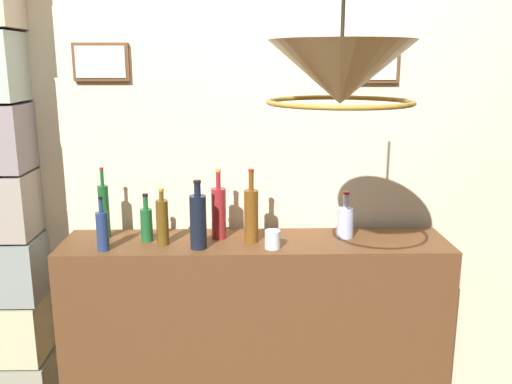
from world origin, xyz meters
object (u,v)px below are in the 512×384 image
object	(u,v)px
liquor_bottle_scotch	(104,210)
glass_tumbler_rocks	(273,239)
liquor_bottle_amaro	(345,221)
liquor_bottle_bourbon	(162,221)
liquor_bottle_tequila	(146,223)
liquor_bottle_whiskey	(198,221)
liquor_bottle_vodka	(219,212)
pendant_lamp	(341,74)
liquor_bottle_port	(251,214)
liquor_bottle_rum	(102,230)

from	to	relation	value
liquor_bottle_scotch	glass_tumbler_rocks	distance (m)	0.82
liquor_bottle_amaro	liquor_bottle_bourbon	bearing A→B (deg)	-174.23
liquor_bottle_tequila	liquor_bottle_whiskey	xyz separation A→B (m)	(0.25, -0.11, 0.04)
liquor_bottle_vodka	liquor_bottle_whiskey	distance (m)	0.17
liquor_bottle_whiskey	glass_tumbler_rocks	xyz separation A→B (m)	(0.34, -0.01, -0.09)
liquor_bottle_whiskey	pendant_lamp	distance (m)	1.06
glass_tumbler_rocks	liquor_bottle_port	bearing A→B (deg)	134.68
pendant_lamp	liquor_bottle_tequila	bearing A→B (deg)	135.08
liquor_bottle_vodka	pendant_lamp	world-z (taller)	pendant_lamp
liquor_bottle_vodka	glass_tumbler_rocks	distance (m)	0.31
liquor_bottle_amaro	liquor_bottle_scotch	distance (m)	1.16
liquor_bottle_scotch	pendant_lamp	size ratio (longest dim) A/B	0.61
liquor_bottle_vodka	glass_tumbler_rocks	size ratio (longest dim) A/B	3.99
liquor_bottle_amaro	pendant_lamp	distance (m)	1.08
liquor_bottle_whiskey	liquor_bottle_rum	distance (m)	0.43
liquor_bottle_bourbon	pendant_lamp	world-z (taller)	pendant_lamp
liquor_bottle_rum	liquor_bottle_amaro	bearing A→B (deg)	8.34
pendant_lamp	liquor_bottle_rum	bearing A→B (deg)	146.09
liquor_bottle_bourbon	pendant_lamp	size ratio (longest dim) A/B	0.48
liquor_bottle_vodka	liquor_bottle_port	size ratio (longest dim) A/B	0.96
liquor_bottle_tequila	liquor_bottle_bourbon	size ratio (longest dim) A/B	0.86
liquor_bottle_tequila	liquor_bottle_rum	size ratio (longest dim) A/B	0.92
liquor_bottle_whiskey	liquor_bottle_port	xyz separation A→B (m)	(0.24, 0.09, 0.00)
liquor_bottle_port	liquor_bottle_bourbon	bearing A→B (deg)	-175.95
liquor_bottle_tequila	liquor_bottle_amaro	world-z (taller)	liquor_bottle_tequila
liquor_bottle_whiskey	liquor_bottle_vodka	bearing A→B (deg)	59.63
liquor_bottle_whiskey	liquor_bottle_scotch	bearing A→B (deg)	159.87
liquor_bottle_amaro	liquor_bottle_rum	distance (m)	1.13
liquor_bottle_vodka	liquor_bottle_bourbon	xyz separation A→B (m)	(-0.26, -0.09, -0.02)
liquor_bottle_scotch	liquor_bottle_bourbon	distance (m)	0.31
liquor_bottle_whiskey	liquor_bottle_amaro	bearing A→B (deg)	11.83
liquor_bottle_vodka	glass_tumbler_rocks	bearing A→B (deg)	-32.18
liquor_bottle_port	liquor_bottle_whiskey	bearing A→B (deg)	-160.08
liquor_bottle_vodka	pendant_lamp	bearing A→B (deg)	-62.01
liquor_bottle_rum	glass_tumbler_rocks	xyz separation A→B (m)	(0.76, 0.01, -0.05)
liquor_bottle_tequila	pendant_lamp	xyz separation A→B (m)	(0.76, -0.76, 0.70)
glass_tumbler_rocks	liquor_bottle_vodka	bearing A→B (deg)	147.82
liquor_bottle_bourbon	liquor_bottle_tequila	bearing A→B (deg)	147.04
liquor_bottle_whiskey	glass_tumbler_rocks	size ratio (longest dim) A/B	3.75
liquor_bottle_scotch	liquor_bottle_bourbon	size ratio (longest dim) A/B	1.29
liquor_bottle_amaro	liquor_bottle_rum	world-z (taller)	liquor_bottle_rum
liquor_bottle_rum	liquor_bottle_scotch	distance (m)	0.20
liquor_bottle_bourbon	pendant_lamp	distance (m)	1.19
liquor_bottle_tequila	liquor_bottle_amaro	bearing A→B (deg)	2.02
liquor_bottle_vodka	liquor_bottle_scotch	size ratio (longest dim) A/B	0.98
liquor_bottle_vodka	liquor_bottle_port	world-z (taller)	liquor_bottle_port
liquor_bottle_scotch	liquor_bottle_port	xyz separation A→B (m)	(0.70, -0.08, -0.00)
liquor_bottle_rum	liquor_bottle_bourbon	size ratio (longest dim) A/B	0.93
liquor_bottle_scotch	liquor_bottle_vodka	bearing A→B (deg)	-2.23
liquor_bottle_rum	liquor_bottle_scotch	xyz separation A→B (m)	(-0.04, 0.19, 0.04)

